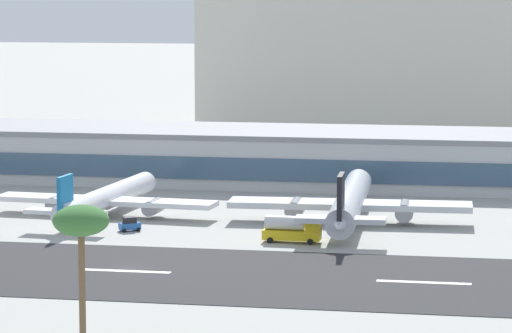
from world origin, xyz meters
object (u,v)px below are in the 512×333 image
at_px(airliner_blue_tail_gate_1, 103,200).
at_px(service_baggage_tug_2, 130,224).
at_px(palm_tree_0, 81,224).
at_px(terminal_building, 268,156).
at_px(airliner_black_tail_gate_2, 349,203).
at_px(service_fuel_truck_1, 292,229).
at_px(distant_hotel_block, 415,50).

height_order(airliner_blue_tail_gate_1, service_baggage_tug_2, airliner_blue_tail_gate_1).
height_order(service_baggage_tug_2, palm_tree_0, palm_tree_0).
relative_size(terminal_building, airliner_black_tail_gate_2, 3.12).
bearing_deg(airliner_blue_tail_gate_1, service_fuel_truck_1, -111.59).
bearing_deg(service_fuel_truck_1, palm_tree_0, -98.68).
distance_m(distant_hotel_block, service_baggage_tug_2, 152.69).
height_order(airliner_blue_tail_gate_1, airliner_black_tail_gate_2, airliner_black_tail_gate_2).
xyz_separation_m(distant_hotel_block, airliner_black_tail_gate_2, (-1.23, -135.50, -17.92)).
bearing_deg(service_baggage_tug_2, palm_tree_0, 68.68).
distance_m(distant_hotel_block, service_fuel_truck_1, 153.79).
bearing_deg(terminal_building, airliner_black_tail_gate_2, -64.92).
bearing_deg(palm_tree_0, service_fuel_truck_1, 79.61).
bearing_deg(terminal_building, service_fuel_truck_1, -77.01).
bearing_deg(palm_tree_0, distant_hotel_block, 84.85).
bearing_deg(distant_hotel_block, palm_tree_0, -95.15).
height_order(distant_hotel_block, service_fuel_truck_1, distant_hotel_block).
bearing_deg(airliner_black_tail_gate_2, terminal_building, 22.57).
xyz_separation_m(terminal_building, service_baggage_tug_2, (-11.94, -55.92, -4.06)).
xyz_separation_m(distant_hotel_block, service_fuel_truck_1, (-7.76, -152.38, -19.25)).
bearing_deg(service_fuel_truck_1, airliner_black_tail_gate_2, 70.58).
height_order(service_fuel_truck_1, palm_tree_0, palm_tree_0).
distance_m(distant_hotel_block, palm_tree_0, 217.62).
relative_size(distant_hotel_block, palm_tree_0, 6.93).
xyz_separation_m(airliner_black_tail_gate_2, service_fuel_truck_1, (-6.52, -16.88, -1.33)).
xyz_separation_m(airliner_black_tail_gate_2, palm_tree_0, (-18.29, -81.10, 10.01)).
bearing_deg(service_baggage_tug_2, service_fuel_truck_1, 136.50).
xyz_separation_m(terminal_building, distant_hotel_block, (21.77, 91.62, 16.17)).
relative_size(terminal_building, airliner_blue_tail_gate_1, 3.70).
bearing_deg(terminal_building, service_baggage_tug_2, -102.06).
bearing_deg(terminal_building, distant_hotel_block, 76.63).
xyz_separation_m(distant_hotel_block, service_baggage_tug_2, (-33.72, -147.54, -20.23)).
bearing_deg(airliner_blue_tail_gate_1, distant_hotel_block, -12.10).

